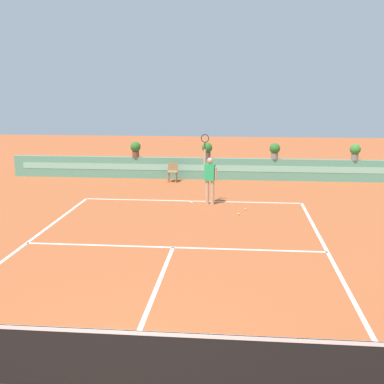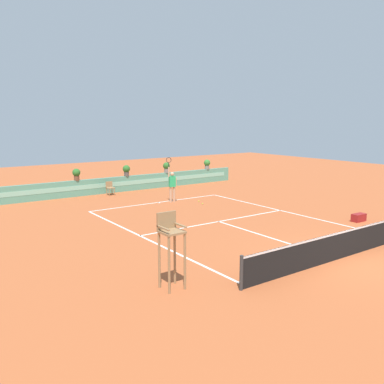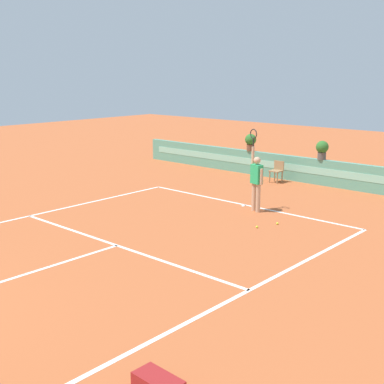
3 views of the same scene
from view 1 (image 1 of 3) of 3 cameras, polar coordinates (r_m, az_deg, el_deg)
ground_plane at (r=13.03m, az=-2.45°, el=-7.02°), size 60.00×60.00×0.00m
court_lines at (r=13.70m, az=-2.05°, el=-6.02°), size 8.32×11.94×0.01m
net at (r=7.44m, az=-9.05°, el=-18.50°), size 8.92×0.10×1.00m
back_wall_barrier at (r=22.95m, az=1.03°, el=2.74°), size 18.00×0.21×1.00m
ball_kid_chair at (r=22.36m, az=-2.26°, el=2.42°), size 0.44×0.44×0.85m
tennis_player at (r=17.97m, az=2.08°, el=1.84°), size 0.61×0.30×2.58m
tennis_ball_near_baseline at (r=16.75m, az=5.42°, el=-2.54°), size 0.07×0.07×0.07m
tennis_ball_mid_court at (r=17.40m, az=6.21°, el=-1.99°), size 0.07×0.07×0.07m
potted_plant_centre at (r=22.80m, az=1.77°, el=4.99°), size 0.48×0.48×0.72m
potted_plant_far_right at (r=23.36m, az=18.41°, el=4.54°), size 0.48×0.48×0.72m
potted_plant_left at (r=23.25m, az=-6.56°, el=5.06°), size 0.48×0.48×0.72m
potted_plant_right at (r=22.82m, az=9.59°, el=4.83°), size 0.48×0.48×0.72m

